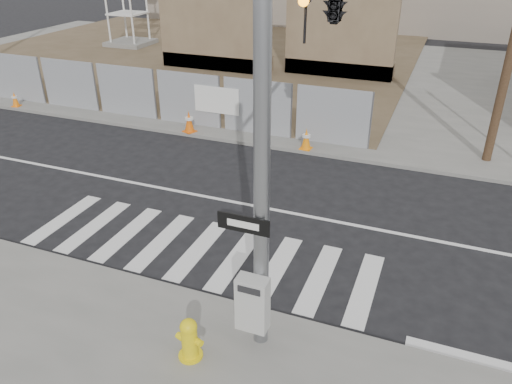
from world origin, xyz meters
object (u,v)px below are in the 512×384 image
(traffic_cone_d, at_px, (306,139))
(traffic_cone_b, at_px, (15,99))
(signal_pole, at_px, (314,52))
(traffic_cone_c, at_px, (189,122))
(fire_hydrant, at_px, (189,339))

(traffic_cone_d, bearing_deg, traffic_cone_b, 180.00)
(signal_pole, bearing_deg, traffic_cone_b, 156.89)
(traffic_cone_c, height_order, traffic_cone_d, traffic_cone_c)
(traffic_cone_b, distance_m, traffic_cone_c, 8.38)
(traffic_cone_b, xyz_separation_m, traffic_cone_c, (8.38, 0.00, 0.09))
(fire_hydrant, relative_size, traffic_cone_b, 1.31)
(fire_hydrant, distance_m, traffic_cone_c, 11.21)
(signal_pole, xyz_separation_m, traffic_cone_c, (-6.30, 6.27, -4.27))
(signal_pole, relative_size, traffic_cone_c, 8.71)
(signal_pole, height_order, traffic_cone_b, signal_pole)
(fire_hydrant, height_order, traffic_cone_d, fire_hydrant)
(traffic_cone_c, xyz_separation_m, traffic_cone_d, (4.52, 0.00, -0.03))
(traffic_cone_c, distance_m, traffic_cone_d, 4.52)
(traffic_cone_c, bearing_deg, traffic_cone_b, 180.00)
(signal_pole, height_order, traffic_cone_c, signal_pole)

